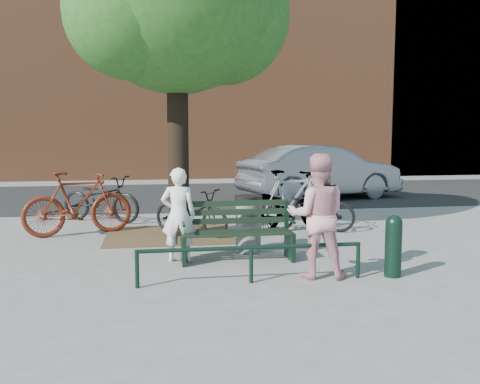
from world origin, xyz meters
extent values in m
plane|color=gray|center=(0.00, 0.00, 0.00)|extent=(90.00, 90.00, 0.00)
cube|color=brown|center=(-1.00, 2.20, 0.01)|extent=(2.40, 2.00, 0.02)
cube|color=black|center=(0.00, 8.50, 0.01)|extent=(40.00, 7.00, 0.01)
cube|color=brown|center=(0.00, 16.00, 6.00)|extent=(45.00, 4.00, 12.00)
cube|color=brown|center=(14.00, 16.00, 7.00)|extent=(10.00, 4.00, 14.00)
cube|color=black|center=(-0.84, 0.00, 0.23)|extent=(0.06, 0.52, 0.45)
cube|color=black|center=(-0.84, 0.23, 0.67)|extent=(0.06, 0.06, 0.44)
cylinder|color=black|center=(-0.84, -0.10, 0.63)|extent=(0.04, 0.36, 0.04)
cube|color=black|center=(0.84, 0.00, 0.23)|extent=(0.06, 0.52, 0.45)
cube|color=black|center=(0.84, 0.23, 0.67)|extent=(0.06, 0.06, 0.44)
cylinder|color=black|center=(0.84, -0.10, 0.63)|extent=(0.04, 0.36, 0.04)
cube|color=black|center=(0.00, 0.00, 0.45)|extent=(1.64, 0.46, 0.04)
cube|color=black|center=(0.00, 0.23, 0.74)|extent=(1.64, 0.03, 0.47)
cylinder|color=black|center=(-1.50, -1.20, 0.25)|extent=(0.06, 0.06, 0.50)
cylinder|color=black|center=(0.00, -1.20, 0.25)|extent=(0.06, 0.06, 0.50)
cylinder|color=black|center=(1.50, -1.20, 0.25)|extent=(0.06, 0.06, 0.50)
cylinder|color=black|center=(0.00, -1.20, 0.48)|extent=(3.00, 0.06, 0.06)
cylinder|color=black|center=(-0.80, 2.20, 1.90)|extent=(0.40, 0.40, 3.80)
sphere|color=#1B5219|center=(0.10, 2.50, 4.20)|extent=(2.60, 2.60, 2.60)
sphere|color=#1B5219|center=(-1.60, 1.80, 4.10)|extent=(2.40, 2.40, 2.40)
imported|color=white|center=(-0.90, 0.15, 0.73)|extent=(0.57, 0.41, 1.46)
imported|color=#D49298|center=(0.95, -1.05, 0.86)|extent=(0.96, 0.82, 1.72)
cylinder|color=black|center=(2.01, -1.21, 0.38)|extent=(0.23, 0.23, 0.75)
sphere|color=black|center=(2.01, -1.21, 0.75)|extent=(0.23, 0.23, 0.23)
cylinder|color=gray|center=(0.28, 0.60, 0.44)|extent=(0.42, 0.42, 0.89)
cylinder|color=black|center=(0.28, 0.60, 0.92)|extent=(0.47, 0.47, 0.06)
imported|color=black|center=(-2.44, 4.04, 0.52)|extent=(2.04, 1.57, 1.03)
imported|color=#541A0C|center=(-2.73, 2.53, 0.62)|extent=(2.16, 1.16, 1.25)
imported|color=black|center=(-0.57, 2.20, 0.46)|extent=(1.70, 1.61, 0.91)
imported|color=gray|center=(1.42, 2.20, 0.63)|extent=(2.17, 1.27, 1.26)
imported|color=black|center=(1.82, 2.20, 0.47)|extent=(1.91, 1.19, 0.95)
imported|color=slate|center=(3.58, 7.04, 0.79)|extent=(5.09, 2.95, 1.59)
camera|label=1|loc=(-1.25, -8.06, 2.04)|focal=40.00mm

